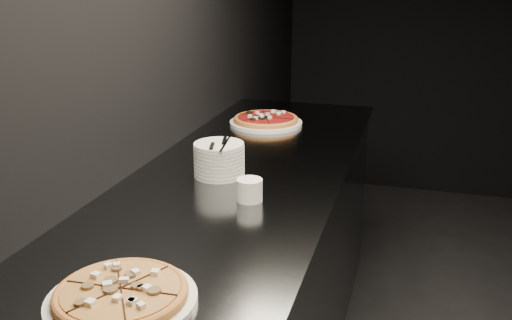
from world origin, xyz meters
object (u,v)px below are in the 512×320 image
(cutlery, at_px, (219,144))
(pizza_mushroom, at_px, (121,295))
(pizza_tomato, at_px, (266,120))
(plate_stack, at_px, (219,159))
(ramekin, at_px, (250,189))
(counter, at_px, (239,287))

(cutlery, bearing_deg, pizza_mushroom, -100.39)
(cutlery, bearing_deg, pizza_tomato, 77.61)
(pizza_tomato, bearing_deg, cutlery, -87.47)
(plate_stack, bearing_deg, pizza_mushroom, -85.06)
(pizza_tomato, xyz_separation_m, ramekin, (0.20, -0.92, 0.02))
(plate_stack, bearing_deg, pizza_tomato, 92.02)
(pizza_mushroom, xyz_separation_m, plate_stack, (-0.07, 0.84, 0.04))
(pizza_tomato, bearing_deg, pizza_mushroom, -86.42)
(pizza_tomato, bearing_deg, counter, -82.91)
(plate_stack, bearing_deg, counter, 22.22)
(pizza_mushroom, height_order, cutlery, cutlery)
(plate_stack, relative_size, cutlery, 0.93)
(pizza_tomato, relative_size, plate_stack, 1.94)
(pizza_tomato, distance_m, cutlery, 0.75)
(pizza_tomato, height_order, cutlery, cutlery)
(pizza_mushroom, bearing_deg, pizza_tomato, 93.58)
(counter, distance_m, pizza_tomato, 0.86)
(pizza_mushroom, relative_size, pizza_tomato, 0.96)
(pizza_mushroom, bearing_deg, counter, 90.71)
(pizza_tomato, relative_size, ramekin, 4.19)
(pizza_mushroom, bearing_deg, plate_stack, 94.94)
(plate_stack, height_order, cutlery, cutlery)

